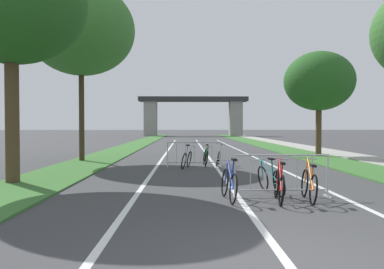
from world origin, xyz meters
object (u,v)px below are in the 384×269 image
Objects in this scene: bicycle_blue_2 at (229,184)px; bicycle_green_3 at (206,157)px; bicycle_orange_0 at (309,185)px; bicycle_white_5 at (219,157)px; crowd_barrier_second at (194,154)px; bicycle_teal_6 at (270,179)px; tree_left_oak_mid at (11,1)px; bicycle_red_4 at (279,185)px; bicycle_silver_1 at (187,159)px; tree_right_cypress_far at (319,81)px; crowd_barrier_nearest at (282,176)px; tree_left_pine_near at (81,30)px.

bicycle_blue_2 is 7.83m from bicycle_green_3.
bicycle_orange_0 is 8.00m from bicycle_white_5.
bicycle_teal_6 is at bearing -74.31° from crowd_barrier_second.
crowd_barrier_second is (5.57, 4.60, -4.94)m from tree_left_oak_mid.
bicycle_red_4 is (1.26, -8.02, 0.01)m from bicycle_green_3.
tree_right_cypress_far is at bearing 50.02° from bicycle_silver_1.
bicycle_blue_2 is 1.14m from bicycle_red_4.
bicycle_silver_1 is 1.44m from bicycle_green_3.
crowd_barrier_nearest is at bearing -80.74° from bicycle_teal_6.
crowd_barrier_second is 7.78m from bicycle_orange_0.
bicycle_teal_6 is (7.23, -8.85, -6.00)m from tree_left_pine_near.
tree_right_cypress_far is at bearing 74.53° from bicycle_red_4.
bicycle_silver_1 is at bearing 37.51° from tree_left_oak_mid.
tree_right_cypress_far is 3.57× the size of bicycle_green_3.
crowd_barrier_second is at bearing 39.59° from tree_left_oak_mid.
tree_left_pine_near is at bearing 135.87° from bicycle_orange_0.
bicycle_red_4 is 7.96m from bicycle_white_5.
tree_left_oak_mid is at bearing 163.22° from crowd_barrier_nearest.
bicycle_orange_0 is at bearing -51.10° from tree_left_pine_near.
tree_right_cypress_far is 13.13m from bicycle_teal_6.
crowd_barrier_second is 1.42× the size of bicycle_blue_2.
tree_left_pine_near is 5.20× the size of bicycle_red_4.
crowd_barrier_nearest is 1.43× the size of bicycle_silver_1.
tree_left_oak_mid is 4.48× the size of bicycle_green_3.
bicycle_teal_6 is (-0.17, 0.46, -0.14)m from crowd_barrier_nearest.
tree_left_oak_mid is 9.82m from bicycle_white_5.
bicycle_white_5 reaches higher than bicycle_green_3.
tree_left_oak_mid is 4.51× the size of bicycle_silver_1.
bicycle_red_4 reaches higher than bicycle_green_3.
bicycle_teal_6 is at bearing 30.03° from bicycle_blue_2.
tree_right_cypress_far is 2.51× the size of crowd_barrier_nearest.
crowd_barrier_nearest is at bearing -56.86° from bicycle_silver_1.
bicycle_blue_2 is 7.75m from bicycle_white_5.
tree_right_cypress_far is 3.41× the size of bicycle_white_5.
bicycle_teal_6 is at bearing 132.47° from bicycle_orange_0.
bicycle_green_3 is 0.96× the size of bicycle_white_5.
tree_left_oak_mid is 8.34m from bicycle_silver_1.
crowd_barrier_nearest is at bearing 143.13° from bicycle_orange_0.
bicycle_teal_6 is at bearing 104.55° from bicycle_white_5.
bicycle_silver_1 is (-2.80, 6.80, -0.01)m from bicycle_orange_0.
bicycle_blue_2 reaches higher than bicycle_orange_0.
tree_left_oak_mid is at bearing 166.72° from bicycle_red_4.
tree_left_oak_mid is 3.13× the size of crowd_barrier_second.
tree_left_pine_near reaches higher than bicycle_silver_1.
crowd_barrier_nearest is (7.40, -9.31, -5.86)m from tree_left_pine_near.
tree_left_oak_mid reaches higher than tree_right_cypress_far.
bicycle_orange_0 is (2.48, -7.37, -0.14)m from crowd_barrier_second.
bicycle_red_4 is at bearing -102.18° from bicycle_teal_6.
tree_right_cypress_far is 3.52× the size of bicycle_teal_6.
bicycle_teal_6 is (0.03, 1.01, -0.00)m from bicycle_red_4.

